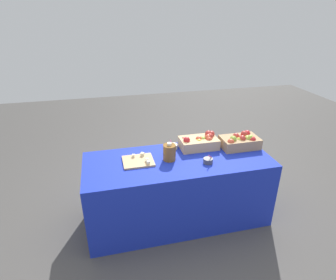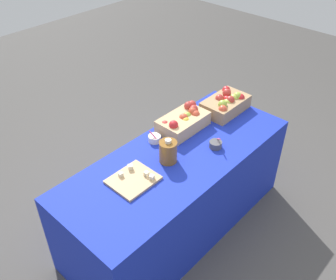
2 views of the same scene
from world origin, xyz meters
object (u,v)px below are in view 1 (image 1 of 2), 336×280
sample_bowl_mid (208,161)px  apple_crate_middle (199,142)px  apple_crate_left (240,141)px  cutting_board_front (138,161)px  cider_jug (169,152)px  sample_bowl_near (173,146)px

sample_bowl_mid → apple_crate_middle: bearing=85.5°
apple_crate_left → cutting_board_front: size_ratio=1.35×
apple_crate_middle → cider_jug: cider_jug is taller
sample_bowl_mid → apple_crate_left: bearing=27.7°
cutting_board_front → sample_bowl_near: size_ratio=3.09×
sample_bowl_near → sample_bowl_mid: bearing=-56.4°
sample_bowl_mid → sample_bowl_near: bearing=123.6°
apple_crate_left → cider_jug: size_ratio=2.18×
apple_crate_middle → apple_crate_left: bearing=-12.1°
cider_jug → sample_bowl_near: bearing=66.9°
apple_crate_left → sample_bowl_mid: bearing=-152.3°
apple_crate_left → sample_bowl_near: bearing=168.9°
cutting_board_front → cider_jug: size_ratio=1.62×
sample_bowl_near → cider_jug: cider_jug is taller
cutting_board_front → sample_bowl_mid: size_ratio=2.76×
cider_jug → cutting_board_front: bearing=174.5°
apple_crate_middle → sample_bowl_near: bearing=170.6°
apple_crate_left → cutting_board_front: 1.14m
apple_crate_left → cider_jug: cider_jug is taller
sample_bowl_mid → cider_jug: (-0.36, 0.15, 0.06)m
sample_bowl_near → sample_bowl_mid: size_ratio=0.89×
apple_crate_middle → cider_jug: (-0.38, -0.19, 0.01)m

